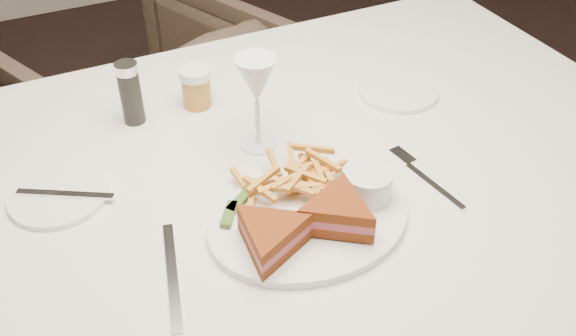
# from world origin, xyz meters

# --- Properties ---
(table) EXTENTS (1.49, 1.00, 0.75)m
(table) POSITION_xyz_m (-0.04, -0.03, 0.38)
(table) COLOR silver
(table) RESTS_ON ground
(chair_far) EXTENTS (0.89, 0.87, 0.71)m
(chair_far) POSITION_xyz_m (-0.08, 0.87, 0.36)
(chair_far) COLOR #48372C
(chair_far) RESTS_ON ground
(table_setting) EXTENTS (0.83, 0.60, 0.18)m
(table_setting) POSITION_xyz_m (-0.05, -0.08, 0.79)
(table_setting) COLOR white
(table_setting) RESTS_ON table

